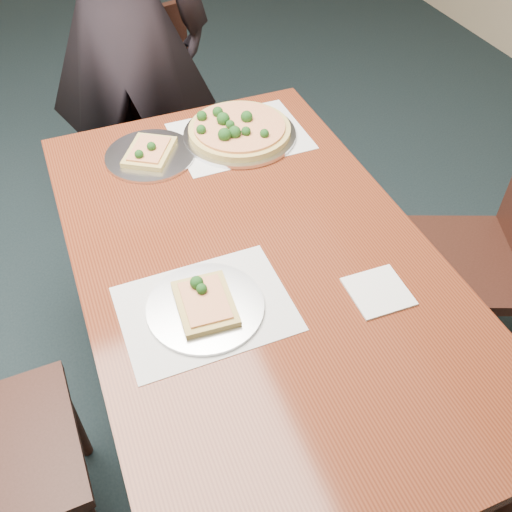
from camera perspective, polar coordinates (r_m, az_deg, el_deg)
name	(u,v)px	position (r m, az deg, el deg)	size (l,w,h in m)	color
ground	(119,368)	(2.22, -13.52, -10.86)	(8.00, 8.00, 0.00)	black
dining_table	(256,280)	(1.55, 0.00, -2.39)	(0.90, 1.50, 0.75)	#501E10
chair_far	(160,116)	(2.49, -9.55, 13.62)	(0.50, 0.50, 0.91)	black
chair_right	(490,248)	(1.98, 22.34, 0.71)	(0.55, 0.55, 0.91)	black
diner	(120,28)	(2.28, -13.43, 21.32)	(0.66, 0.44, 1.82)	black
placemat_main	(240,136)	(1.91, -1.64, 11.91)	(0.42, 0.32, 0.00)	white
placemat_near	(206,308)	(1.37, -5.06, -5.25)	(0.40, 0.30, 0.00)	white
pizza_pan	(239,130)	(1.89, -1.76, 12.46)	(0.37, 0.37, 0.07)	silver
slice_plate_near	(205,304)	(1.36, -5.12, -4.85)	(0.28, 0.28, 0.06)	silver
slice_plate_far	(150,154)	(1.84, -10.58, 10.03)	(0.28, 0.28, 0.05)	silver
napkin	(378,292)	(1.42, 12.13, -3.49)	(0.14, 0.14, 0.01)	white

